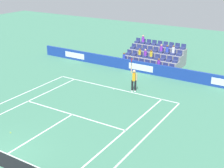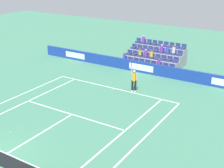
% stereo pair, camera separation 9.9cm
% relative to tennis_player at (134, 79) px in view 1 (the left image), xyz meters
% --- Properties ---
extents(line_baseline, '(10.97, 0.10, 0.01)m').
position_rel_tennis_player_xyz_m(line_baseline, '(1.56, 0.33, -0.99)').
color(line_baseline, white).
rests_on(line_baseline, ground).
extents(line_service, '(8.23, 0.10, 0.01)m').
position_rel_tennis_player_xyz_m(line_service, '(1.56, 5.82, -0.99)').
color(line_service, white).
rests_on(line_service, ground).
extents(line_centre_service, '(0.10, 6.40, 0.01)m').
position_rel_tennis_player_xyz_m(line_centre_service, '(1.56, 9.02, -0.99)').
color(line_centre_service, white).
rests_on(line_centre_service, ground).
extents(line_singles_sideline_left, '(0.10, 11.89, 0.01)m').
position_rel_tennis_player_xyz_m(line_singles_sideline_left, '(5.68, 6.27, -0.99)').
color(line_singles_sideline_left, white).
rests_on(line_singles_sideline_left, ground).
extents(line_singles_sideline_right, '(0.10, 11.89, 0.01)m').
position_rel_tennis_player_xyz_m(line_singles_sideline_right, '(-2.55, 6.27, -0.99)').
color(line_singles_sideline_right, white).
rests_on(line_singles_sideline_right, ground).
extents(line_doubles_sideline_left, '(0.10, 11.89, 0.01)m').
position_rel_tennis_player_xyz_m(line_doubles_sideline_left, '(7.05, 6.27, -0.99)').
color(line_doubles_sideline_left, white).
rests_on(line_doubles_sideline_left, ground).
extents(line_doubles_sideline_right, '(0.10, 11.89, 0.01)m').
position_rel_tennis_player_xyz_m(line_doubles_sideline_right, '(-3.92, 6.27, -0.99)').
color(line_doubles_sideline_right, white).
rests_on(line_doubles_sideline_right, ground).
extents(line_centre_mark, '(0.10, 0.20, 0.01)m').
position_rel_tennis_player_xyz_m(line_centre_mark, '(1.56, 0.43, -0.99)').
color(line_centre_mark, white).
rests_on(line_centre_mark, ground).
extents(sponsor_barrier, '(23.14, 0.22, 1.03)m').
position_rel_tennis_player_xyz_m(sponsor_barrier, '(1.56, -4.40, -0.48)').
color(sponsor_barrier, '#193899').
rests_on(sponsor_barrier, ground).
extents(tennis_player, '(0.54, 0.43, 2.85)m').
position_rel_tennis_player_xyz_m(tennis_player, '(0.00, 0.00, 0.00)').
color(tennis_player, black).
rests_on(tennis_player, ground).
extents(stadium_stand, '(5.58, 3.80, 2.59)m').
position_rel_tennis_player_xyz_m(stadium_stand, '(1.56, -7.33, -0.31)').
color(stadium_stand, gray).
rests_on(stadium_stand, ground).
extents(loose_tennis_ball, '(0.07, 0.07, 0.07)m').
position_rel_tennis_player_xyz_m(loose_tennis_ball, '(3.13, 9.71, -0.96)').
color(loose_tennis_ball, '#D1E533').
rests_on(loose_tennis_ball, ground).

